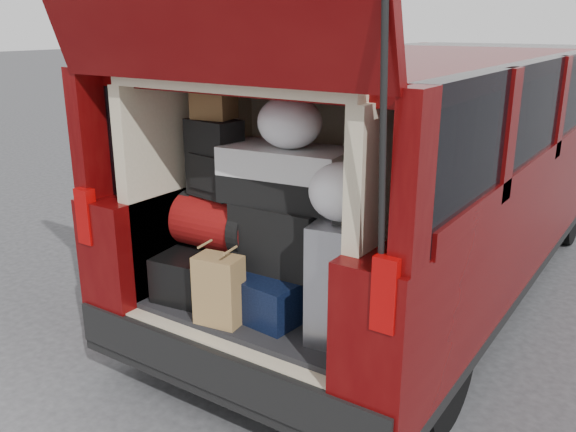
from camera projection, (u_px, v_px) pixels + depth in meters
name	position (u px, v px, depth m)	size (l,w,h in m)	color
ground	(258.00, 406.00, 3.31)	(80.00, 80.00, 0.00)	#323234
minivan	(406.00, 175.00, 4.50)	(1.90, 5.35, 2.77)	black
load_floor	(287.00, 340.00, 3.44)	(1.24, 1.05, 0.55)	black
black_hardshell	(215.00, 269.00, 3.41)	(0.45, 0.61, 0.25)	black
navy_hardshell	(278.00, 289.00, 3.18)	(0.41, 0.51, 0.22)	black
silver_roller	(343.00, 278.00, 2.87)	(0.24, 0.39, 0.58)	silver
kraft_bag	(219.00, 290.00, 3.01)	(0.23, 0.15, 0.35)	olive
red_duffel	(219.00, 223.00, 3.32)	(0.46, 0.30, 0.30)	maroon
black_soft_case	(282.00, 236.00, 3.12)	(0.48, 0.29, 0.34)	black
backpack	(215.00, 158.00, 3.24)	(0.29, 0.17, 0.41)	black
twotone_duffel	(286.00, 175.00, 3.06)	(0.64, 0.33, 0.29)	silver
grocery_sack_lower	(214.00, 101.00, 3.18)	(0.20, 0.17, 0.18)	brown
plastic_bag_center	(290.00, 122.00, 2.94)	(0.32, 0.30, 0.26)	white
plastic_bag_right	(342.00, 192.00, 2.72)	(0.31, 0.29, 0.27)	white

